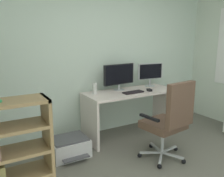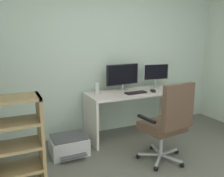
{
  "view_description": "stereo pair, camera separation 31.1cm",
  "coord_description": "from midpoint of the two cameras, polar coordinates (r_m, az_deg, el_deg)",
  "views": [
    {
      "loc": [
        -1.72,
        -1.22,
        1.59
      ],
      "look_at": [
        -0.1,
        1.53,
        0.9
      ],
      "focal_mm": 37.86,
      "sensor_mm": 36.0,
      "label": 1
    },
    {
      "loc": [
        -1.44,
        -1.36,
        1.59
      ],
      "look_at": [
        -0.1,
        1.53,
        0.9
      ],
      "focal_mm": 37.86,
      "sensor_mm": 36.0,
      "label": 2
    }
  ],
  "objects": [
    {
      "name": "desktop_speaker",
      "position": [
        3.6,
        -6.69,
        -0.05
      ],
      "size": [
        0.07,
        0.07,
        0.17
      ],
      "primitive_type": "cylinder",
      "color": "silver",
      "rests_on": "desk"
    },
    {
      "name": "keyboard",
      "position": [
        3.67,
        2.75,
        -0.93
      ],
      "size": [
        0.35,
        0.15,
        0.02
      ],
      "primitive_type": "cube",
      "rotation": [
        0.0,
        0.0,
        0.05
      ],
      "color": "black",
      "rests_on": "desk"
    },
    {
      "name": "monitor_main",
      "position": [
        3.81,
        -0.61,
        3.21
      ],
      "size": [
        0.58,
        0.18,
        0.43
      ],
      "color": "#B2B5B7",
      "rests_on": "desk"
    },
    {
      "name": "printer",
      "position": [
        3.39,
        -12.92,
        -13.62
      ],
      "size": [
        0.5,
        0.49,
        0.26
      ],
      "color": "silver",
      "rests_on": "ground"
    },
    {
      "name": "desk",
      "position": [
        3.85,
        2.2,
        -3.42
      ],
      "size": [
        1.52,
        0.62,
        0.74
      ],
      "color": "silver",
      "rests_on": "ground"
    },
    {
      "name": "office_chair",
      "position": [
        3.07,
        10.98,
        -7.2
      ],
      "size": [
        0.63,
        0.64,
        1.07
      ],
      "color": "#B7BABC",
      "rests_on": "ground"
    },
    {
      "name": "monitor_secondary",
      "position": [
        4.17,
        7.12,
        3.86
      ],
      "size": [
        0.48,
        0.18,
        0.4
      ],
      "color": "#B2B5B7",
      "rests_on": "desk"
    },
    {
      "name": "computer_mouse",
      "position": [
        3.82,
        6.73,
        -0.38
      ],
      "size": [
        0.08,
        0.11,
        0.03
      ],
      "primitive_type": "cube",
      "rotation": [
        0.0,
        0.0,
        -0.27
      ],
      "color": "black",
      "rests_on": "desk"
    },
    {
      "name": "wall_back",
      "position": [
        3.89,
        -6.53,
        9.31
      ],
      "size": [
        4.57,
        0.1,
        2.79
      ],
      "primitive_type": "cube",
      "color": "silver",
      "rests_on": "ground"
    }
  ]
}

